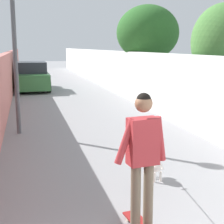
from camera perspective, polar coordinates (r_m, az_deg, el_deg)
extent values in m
plane|color=gray|center=(16.13, -7.39, 2.46)|extent=(80.00, 80.00, 0.00)
cube|color=#CC726B|center=(13.93, -17.57, 5.01)|extent=(48.00, 0.30, 2.08)
cube|color=white|center=(14.64, 4.07, 5.87)|extent=(48.00, 0.30, 2.14)
cylinder|color=#473523|center=(11.13, 17.80, 3.18)|extent=(0.30, 0.30, 1.92)
ellipsoid|color=#4C843D|center=(11.04, 18.28, 11.17)|extent=(1.97, 1.97, 2.31)
cylinder|color=#473523|center=(15.86, 5.87, 6.21)|extent=(0.32, 0.32, 2.13)
ellipsoid|color=#2D6628|center=(15.82, 6.01, 13.12)|extent=(2.82, 2.82, 2.48)
cylinder|color=#4C4C51|center=(9.48, -15.96, 8.77)|extent=(0.12, 0.12, 4.14)
cylinder|color=beige|center=(4.90, 2.69, -17.57)|extent=(0.06, 0.04, 0.06)
cylinder|color=beige|center=(4.96, 4.24, -17.26)|extent=(0.06, 0.04, 0.06)
cylinder|color=#726651|center=(4.46, 4.00, -13.89)|extent=(0.14, 0.14, 0.83)
cylinder|color=#726651|center=(4.53, 6.12, -13.49)|extent=(0.14, 0.14, 0.83)
cube|color=#B23338|center=(4.25, 5.23, -4.92)|extent=(0.26, 0.40, 0.59)
cylinder|color=#B23338|center=(4.14, 2.25, -4.94)|extent=(0.12, 0.29, 0.58)
cylinder|color=#B23338|center=(4.35, 8.07, -4.45)|extent=(0.11, 0.19, 0.59)
sphere|color=#9E7051|center=(4.14, 5.35, 1.44)|extent=(0.22, 0.22, 0.22)
sphere|color=black|center=(4.13, 5.36, 1.96)|extent=(0.19, 0.19, 0.19)
ellipsoid|color=white|center=(6.22, 7.21, -8.89)|extent=(0.39, 0.26, 0.22)
sphere|color=white|center=(6.39, 6.19, -7.63)|extent=(0.15, 0.15, 0.15)
cone|color=black|center=(6.35, 5.89, -6.99)|extent=(0.06, 0.06, 0.06)
cone|color=black|center=(6.39, 6.53, -6.90)|extent=(0.06, 0.06, 0.06)
cylinder|color=white|center=(6.35, 6.18, -10.15)|extent=(0.04, 0.04, 0.18)
cylinder|color=white|center=(6.40, 7.15, -9.99)|extent=(0.04, 0.04, 0.18)
cylinder|color=white|center=(6.16, 7.19, -10.86)|extent=(0.04, 0.04, 0.18)
cylinder|color=white|center=(6.21, 8.18, -10.68)|extent=(0.04, 0.04, 0.18)
cylinder|color=white|center=(6.00, 8.29, -8.85)|extent=(0.14, 0.05, 0.13)
cylinder|color=black|center=(5.23, 6.40, -7.44)|extent=(1.59, 0.81, 0.66)
cube|color=#336B38|center=(19.21, -13.24, 5.30)|extent=(4.13, 1.70, 0.80)
cube|color=#262B33|center=(19.16, -13.33, 7.33)|extent=(2.15, 1.50, 0.60)
cylinder|color=black|center=(20.51, -15.50, 4.87)|extent=(0.64, 0.22, 0.64)
cylinder|color=black|center=(20.54, -11.08, 5.07)|extent=(0.64, 0.22, 0.64)
cylinder|color=black|center=(17.97, -15.63, 4.04)|extent=(0.64, 0.22, 0.64)
cylinder|color=black|center=(18.00, -10.59, 4.27)|extent=(0.64, 0.22, 0.64)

